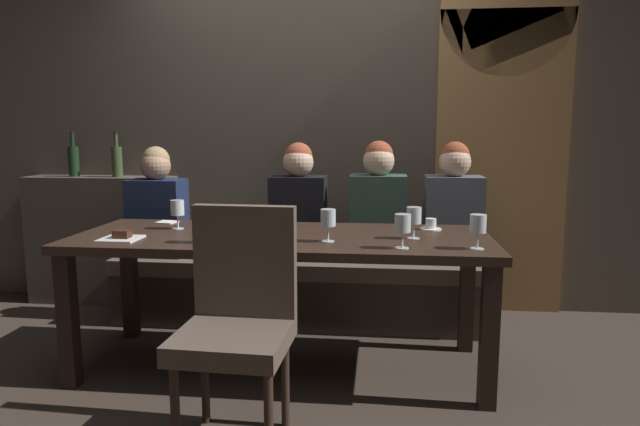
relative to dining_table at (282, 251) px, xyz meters
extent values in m
plane|color=#382D26|center=(0.00, 0.00, -0.65)|extent=(9.00, 9.00, 0.00)
cube|color=brown|center=(0.00, 1.22, 0.85)|extent=(6.00, 0.12, 3.00)
cube|color=olive|center=(1.35, 1.15, 0.40)|extent=(0.90, 0.05, 2.10)
cylinder|color=#A07545|center=(1.35, 1.15, 1.45)|extent=(0.90, 0.05, 0.90)
cube|color=#494138|center=(-1.55, 1.04, -0.18)|extent=(1.10, 0.28, 0.95)
cube|color=black|center=(-1.03, -0.35, -0.30)|extent=(0.08, 0.08, 0.69)
cube|color=black|center=(1.03, -0.35, -0.30)|extent=(0.08, 0.08, 0.69)
cube|color=black|center=(-1.03, 0.35, -0.30)|extent=(0.08, 0.08, 0.69)
cube|color=black|center=(1.03, 0.35, -0.30)|extent=(0.08, 0.08, 0.69)
cube|color=#302119|center=(0.00, 0.00, 0.07)|extent=(2.20, 0.84, 0.04)
cube|color=#40352A|center=(0.00, 0.70, -0.48)|extent=(2.50, 0.40, 0.35)
cube|color=brown|center=(0.00, 0.70, -0.25)|extent=(2.50, 0.44, 0.10)
cylinder|color=#302119|center=(-0.24, -0.98, -0.44)|extent=(0.04, 0.04, 0.42)
cylinder|color=#302119|center=(0.12, -0.98, -0.44)|extent=(0.04, 0.04, 0.42)
cylinder|color=#302119|center=(-0.24, -0.62, -0.44)|extent=(0.04, 0.04, 0.42)
cylinder|color=#302119|center=(0.12, -0.62, -0.44)|extent=(0.04, 0.04, 0.42)
cube|color=brown|center=(-0.06, -0.80, -0.19)|extent=(0.46, 0.46, 0.08)
cube|color=brown|center=(-0.05, -0.61, 0.09)|extent=(0.44, 0.08, 0.48)
cube|color=#192342|center=(-0.97, 0.69, 0.06)|extent=(0.36, 0.24, 0.52)
sphere|color=tan|center=(-0.97, 0.69, 0.41)|extent=(0.20, 0.20, 0.20)
sphere|color=#9E7F56|center=(-0.97, 0.70, 0.44)|extent=(0.18, 0.18, 0.18)
cube|color=black|center=(-0.02, 0.71, 0.07)|extent=(0.36, 0.24, 0.54)
sphere|color=#DBB293|center=(-0.02, 0.71, 0.43)|extent=(0.20, 0.20, 0.20)
sphere|color=brown|center=(-0.02, 0.72, 0.47)|extent=(0.18, 0.18, 0.18)
cube|color=#2D473D|center=(0.50, 0.71, 0.08)|extent=(0.36, 0.24, 0.56)
sphere|color=#DBB293|center=(0.50, 0.71, 0.45)|extent=(0.20, 0.20, 0.20)
sphere|color=brown|center=(0.50, 0.72, 0.48)|extent=(0.18, 0.18, 0.18)
cube|color=#4C515B|center=(0.98, 0.73, 0.07)|extent=(0.36, 0.24, 0.55)
sphere|color=#DBB293|center=(0.98, 0.73, 0.44)|extent=(0.20, 0.20, 0.20)
sphere|color=brown|center=(0.98, 0.74, 0.48)|extent=(0.18, 0.18, 0.18)
cylinder|color=black|center=(-1.74, 1.03, 0.41)|extent=(0.08, 0.08, 0.22)
cylinder|color=black|center=(-1.74, 1.03, 0.56)|extent=(0.03, 0.03, 0.09)
cylinder|color=black|center=(-1.74, 1.03, 0.62)|extent=(0.03, 0.03, 0.02)
cylinder|color=#384728|center=(-1.40, 1.02, 0.41)|extent=(0.08, 0.08, 0.22)
cylinder|color=#384728|center=(-1.40, 1.02, 0.56)|extent=(0.03, 0.03, 0.09)
cylinder|color=black|center=(-1.40, 1.02, 0.62)|extent=(0.03, 0.03, 0.02)
cylinder|color=silver|center=(0.63, -0.28, 0.09)|extent=(0.06, 0.06, 0.00)
cylinder|color=silver|center=(0.63, -0.28, 0.13)|extent=(0.01, 0.01, 0.07)
cylinder|color=silver|center=(0.63, -0.28, 0.21)|extent=(0.08, 0.08, 0.08)
cylinder|color=gold|center=(0.63, -0.28, 0.18)|extent=(0.07, 0.07, 0.02)
cylinder|color=silver|center=(0.97, -0.25, 0.09)|extent=(0.06, 0.06, 0.00)
cylinder|color=silver|center=(0.97, -0.25, 0.13)|extent=(0.01, 0.01, 0.07)
cylinder|color=silver|center=(0.97, -0.25, 0.21)|extent=(0.08, 0.08, 0.08)
cylinder|color=maroon|center=(0.97, -0.25, 0.18)|extent=(0.07, 0.07, 0.03)
cylinder|color=silver|center=(0.26, -0.16, 0.09)|extent=(0.06, 0.06, 0.00)
cylinder|color=silver|center=(0.26, -0.16, 0.13)|extent=(0.01, 0.01, 0.07)
cylinder|color=silver|center=(0.26, -0.16, 0.21)|extent=(0.08, 0.08, 0.08)
cylinder|color=silver|center=(0.69, -0.03, 0.09)|extent=(0.06, 0.06, 0.00)
cylinder|color=silver|center=(0.69, -0.03, 0.13)|extent=(0.01, 0.01, 0.07)
cylinder|color=silver|center=(0.69, -0.03, 0.21)|extent=(0.08, 0.08, 0.08)
cylinder|color=silver|center=(-0.61, 0.11, 0.09)|extent=(0.06, 0.06, 0.00)
cylinder|color=silver|center=(-0.61, 0.11, 0.13)|extent=(0.01, 0.01, 0.07)
cylinder|color=silver|center=(-0.61, 0.11, 0.21)|extent=(0.08, 0.08, 0.08)
cylinder|color=silver|center=(-0.35, -0.25, 0.09)|extent=(0.06, 0.06, 0.00)
cylinder|color=silver|center=(-0.35, -0.25, 0.13)|extent=(0.01, 0.01, 0.07)
cylinder|color=silver|center=(-0.35, -0.25, 0.21)|extent=(0.08, 0.08, 0.08)
cylinder|color=maroon|center=(-0.35, -0.25, 0.19)|extent=(0.07, 0.07, 0.04)
cylinder|color=white|center=(0.80, 0.24, 0.09)|extent=(0.12, 0.12, 0.01)
cylinder|color=white|center=(0.80, 0.24, 0.12)|extent=(0.06, 0.06, 0.06)
cylinder|color=brown|center=(0.80, 0.24, 0.15)|extent=(0.05, 0.05, 0.01)
cube|color=white|center=(-0.79, -0.22, 0.09)|extent=(0.19, 0.19, 0.01)
cube|color=#381E14|center=(-0.78, -0.22, 0.12)|extent=(0.08, 0.06, 0.04)
cube|color=silver|center=(-0.75, 0.30, 0.09)|extent=(0.13, 0.12, 0.01)
camera|label=1|loc=(0.52, -2.89, 0.64)|focal=31.43mm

